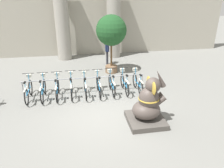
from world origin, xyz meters
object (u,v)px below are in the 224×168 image
at_px(potted_tree, 111,32).
at_px(bicycle_7, 124,83).
at_px(bicycle_2, 57,88).
at_px(elephant_statue, 148,106).
at_px(bicycle_6, 112,84).
at_px(bicycle_1, 43,89).
at_px(bicycle_3, 71,87).
at_px(bicycle_8, 137,83).
at_px(bicycle_5, 99,85).
at_px(person_pedestrian, 107,48).
at_px(bicycle_0, 28,90).
at_px(bicycle_4, 85,86).

bearing_deg(potted_tree, bicycle_7, -86.45).
height_order(bicycle_2, elephant_statue, elephant_statue).
xyz_separation_m(bicycle_6, potted_tree, (0.44, 2.64, 1.86)).
bearing_deg(bicycle_2, elephant_statue, -38.92).
height_order(bicycle_1, bicycle_3, same).
relative_size(bicycle_2, bicycle_8, 1.00).
bearing_deg(potted_tree, bicycle_3, -130.16).
distance_m(bicycle_2, bicycle_7, 2.99).
distance_m(bicycle_6, elephant_statue, 2.76).
distance_m(bicycle_5, person_pedestrian, 4.28).
bearing_deg(elephant_statue, bicycle_3, 134.73).
height_order(bicycle_0, bicycle_6, same).
height_order(bicycle_4, potted_tree, potted_tree).
height_order(bicycle_8, elephant_statue, elephant_statue).
relative_size(bicycle_1, bicycle_3, 1.00).
bearing_deg(bicycle_2, bicycle_7, 1.25).
bearing_deg(elephant_statue, bicycle_2, 141.08).
bearing_deg(bicycle_7, bicycle_2, -178.75).
bearing_deg(bicycle_5, bicycle_0, -179.94).
height_order(bicycle_4, elephant_statue, elephant_statue).
height_order(bicycle_5, bicycle_7, same).
bearing_deg(bicycle_2, bicycle_3, 4.20).
relative_size(bicycle_1, potted_tree, 0.52).
height_order(bicycle_0, bicycle_8, same).
height_order(bicycle_5, person_pedestrian, person_pedestrian).
bearing_deg(bicycle_5, bicycle_4, -178.49).
bearing_deg(bicycle_6, person_pedestrian, 84.14).
distance_m(bicycle_3, elephant_statue, 3.71).
distance_m(bicycle_2, bicycle_4, 1.20).
xyz_separation_m(bicycle_1, bicycle_6, (2.99, 0.03, 0.00)).
xyz_separation_m(bicycle_4, elephant_statue, (2.01, -2.58, 0.26)).
bearing_deg(bicycle_5, bicycle_8, -0.05).
xyz_separation_m(bicycle_7, elephant_statue, (0.21, -2.65, 0.26)).
xyz_separation_m(bicycle_0, potted_tree, (4.02, 2.68, 1.86)).
relative_size(bicycle_1, person_pedestrian, 0.95).
relative_size(bicycle_4, potted_tree, 0.52).
distance_m(bicycle_1, elephant_statue, 4.61).
height_order(bicycle_2, person_pedestrian, person_pedestrian).
height_order(bicycle_4, bicycle_8, same).
distance_m(bicycle_0, bicycle_3, 1.79).
height_order(bicycle_2, bicycle_4, same).
relative_size(bicycle_0, elephant_statue, 0.83).
bearing_deg(bicycle_1, bicycle_7, 0.94).
height_order(bicycle_6, potted_tree, potted_tree).
bearing_deg(potted_tree, bicycle_5, -111.09).
bearing_deg(bicycle_4, bicycle_1, 179.48).
height_order(bicycle_3, bicycle_7, same).
bearing_deg(bicycle_0, bicycle_6, 0.60).
distance_m(bicycle_5, bicycle_8, 1.79).
bearing_deg(bicycle_1, bicycle_3, 1.79).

